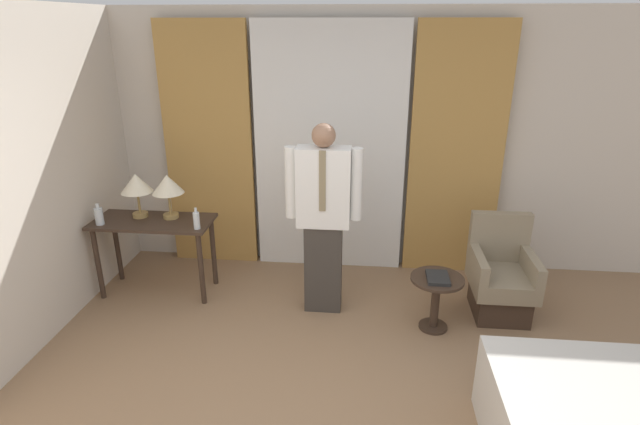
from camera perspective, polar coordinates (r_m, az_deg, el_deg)
The scene contains 13 objects.
wall_back at distance 5.31m, azimuth 1.22°, elevation 7.97°, with size 10.00×0.06×2.70m.
curtain_sheer_center at distance 5.19m, azimuth 1.10°, elevation 7.01°, with size 1.55×0.06×2.58m.
curtain_drape_left at distance 5.44m, azimuth -12.59°, elevation 7.16°, with size 0.93×0.06×2.58m.
curtain_drape_right at distance 5.25m, azimuth 15.28°, elevation 6.43°, with size 0.93×0.06×2.58m.
desk at distance 5.09m, azimuth -18.44°, elevation -2.19°, with size 1.14×0.51×0.76m.
table_lamp_left at distance 5.07m, azimuth -20.25°, elevation 2.98°, with size 0.30×0.30×0.43m.
table_lamp_right at distance 4.95m, azimuth -17.02°, elevation 2.93°, with size 0.30×0.30×0.43m.
bottle_near_edge at distance 4.70m, azimuth -13.94°, elevation -0.85°, with size 0.06×0.06×0.20m.
bottle_by_lamp at distance 5.09m, azimuth -23.94°, elevation -0.36°, with size 0.08×0.08×0.20m.
person at distance 4.41m, azimuth 0.40°, elevation -0.16°, with size 0.67×0.22×1.76m.
armchair at distance 4.91m, azimuth 19.92°, elevation -7.21°, with size 0.54×0.63×0.90m.
side_table at distance 4.49m, azimuth 13.11°, elevation -9.05°, with size 0.46×0.46×0.50m.
book at distance 4.38m, azimuth 13.32°, elevation -7.26°, with size 0.19×0.25×0.03m.
Camera 1 is at (0.39, -2.35, 2.55)m, focal length 28.00 mm.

